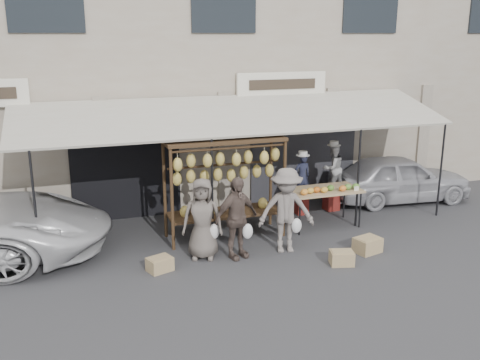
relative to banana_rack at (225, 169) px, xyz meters
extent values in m
plane|color=#2D2D30|center=(0.62, -1.45, -1.57)|extent=(90.00, 90.00, 0.00)
cube|color=#A59C8E|center=(0.62, 5.05, 1.93)|extent=(24.00, 6.00, 7.00)
cube|color=#232328|center=(2.82, 2.01, -0.32)|extent=(3.00, 0.10, 2.50)
cube|color=black|center=(-1.88, 2.01, -0.32)|extent=(2.60, 0.10, 2.50)
cube|color=silver|center=(2.12, 1.95, 1.58)|extent=(2.40, 0.10, 0.60)
cube|color=#B9B5A8|center=(0.62, 0.85, 1.03)|extent=(10.00, 2.34, 0.63)
cylinder|color=black|center=(-3.88, -0.30, -0.42)|extent=(0.05, 0.05, 2.30)
cylinder|color=black|center=(-0.38, -0.30, -0.42)|extent=(0.05, 0.05, 2.30)
cylinder|color=black|center=(3.12, -0.30, -0.42)|extent=(0.05, 0.05, 2.30)
cylinder|color=black|center=(5.42, -0.30, -0.42)|extent=(0.05, 0.05, 2.30)
cylinder|color=#362214|center=(-1.25, -0.35, -0.47)|extent=(0.07, 0.07, 2.20)
cylinder|color=#362214|center=(1.25, -0.35, -0.47)|extent=(0.07, 0.07, 2.20)
cylinder|color=#362214|center=(-1.25, 0.45, -0.47)|extent=(0.07, 0.07, 2.20)
cylinder|color=#362214|center=(1.25, 0.45, -0.47)|extent=(0.07, 0.07, 2.20)
cube|color=#362214|center=(0.00, 0.05, 0.63)|extent=(2.60, 0.90, 0.07)
cylinder|color=#362214|center=(0.00, -0.30, 0.51)|extent=(2.50, 0.05, 0.05)
cylinder|color=#362214|center=(0.00, 0.40, 0.51)|extent=(2.50, 0.05, 0.05)
cylinder|color=#362214|center=(0.00, 0.05, 0.08)|extent=(2.50, 0.05, 0.05)
cube|color=#362214|center=(0.00, 0.05, -1.02)|extent=(2.50, 0.80, 0.05)
ellipsoid|color=#D8C15D|center=(-1.10, -0.30, 0.25)|extent=(0.20, 0.18, 0.30)
ellipsoid|color=#D8C15D|center=(-0.79, -0.15, 0.27)|extent=(0.20, 0.18, 0.30)
ellipsoid|color=#D8C15D|center=(-0.47, -0.30, 0.28)|extent=(0.20, 0.18, 0.30)
ellipsoid|color=#D8C15D|center=(-0.16, -0.15, 0.26)|extent=(0.20, 0.18, 0.30)
ellipsoid|color=#D8C15D|center=(0.16, -0.30, 0.26)|extent=(0.20, 0.18, 0.30)
ellipsoid|color=#D8C15D|center=(0.47, -0.15, 0.26)|extent=(0.20, 0.18, 0.30)
ellipsoid|color=#D8C15D|center=(0.79, -0.30, 0.26)|extent=(0.20, 0.18, 0.30)
ellipsoid|color=#D8C15D|center=(1.10, -0.15, 0.28)|extent=(0.20, 0.18, 0.30)
ellipsoid|color=#D8C15D|center=(-1.05, 0.05, -0.15)|extent=(0.20, 0.18, 0.30)
ellipsoid|color=#D8C15D|center=(-0.75, 0.05, -0.12)|extent=(0.20, 0.18, 0.30)
ellipsoid|color=#D8C15D|center=(-0.45, 0.05, -0.15)|extent=(0.20, 0.18, 0.30)
ellipsoid|color=#D8C15D|center=(-0.15, 0.05, -0.13)|extent=(0.20, 0.18, 0.30)
ellipsoid|color=#D8C15D|center=(0.15, 0.05, -0.17)|extent=(0.20, 0.18, 0.30)
ellipsoid|color=#D8C15D|center=(0.45, 0.05, -0.13)|extent=(0.20, 0.18, 0.30)
ellipsoid|color=#D8C15D|center=(0.75, 0.05, -0.13)|extent=(0.20, 0.18, 0.30)
ellipsoid|color=#D8C15D|center=(1.05, 0.05, -0.13)|extent=(0.20, 0.18, 0.30)
cube|color=tan|center=(2.38, -0.05, -0.69)|extent=(1.70, 0.90, 0.05)
cylinder|color=black|center=(1.61, -0.42, -1.14)|extent=(0.04, 0.04, 0.85)
cylinder|color=black|center=(3.15, -0.42, -1.14)|extent=(0.04, 0.04, 0.85)
cylinder|color=black|center=(1.61, 0.32, -1.14)|extent=(0.04, 0.04, 0.85)
cylinder|color=black|center=(3.15, 0.32, -1.14)|extent=(0.04, 0.04, 0.85)
ellipsoid|color=orange|center=(1.75, -0.33, -0.60)|extent=(0.18, 0.14, 0.14)
ellipsoid|color=gold|center=(1.92, -0.27, -0.60)|extent=(0.18, 0.14, 0.14)
ellipsoid|color=#B25919|center=(2.09, -0.25, -0.60)|extent=(0.18, 0.14, 0.14)
ellipsoid|color=gold|center=(2.25, -0.31, -0.60)|extent=(0.18, 0.14, 0.14)
ellipsoid|color=#477226|center=(2.47, -0.22, -0.60)|extent=(0.18, 0.14, 0.14)
ellipsoid|color=orange|center=(2.71, -0.34, -0.60)|extent=(0.18, 0.14, 0.14)
ellipsoid|color=#598C33|center=(2.88, -0.27, -0.60)|extent=(0.18, 0.14, 0.14)
ellipsoid|color=#598C33|center=(3.09, -0.28, -0.60)|extent=(0.18, 0.14, 0.14)
imported|color=#202339|center=(2.28, 0.91, -0.59)|extent=(0.41, 0.27, 1.13)
imported|color=#9A9A9A|center=(3.15, 0.96, -0.47)|extent=(0.70, 0.61, 1.25)
imported|color=#5E564F|center=(-0.77, -0.94, -0.74)|extent=(0.94, 0.76, 1.66)
imported|color=brown|center=(-0.12, -1.15, -0.73)|extent=(1.06, 0.69, 1.68)
imported|color=slate|center=(0.94, -1.17, -0.68)|extent=(1.27, 0.91, 1.78)
cube|color=maroon|center=(2.28, 0.91, -1.36)|extent=(0.34, 0.34, 0.41)
cube|color=maroon|center=(3.15, 0.96, -1.33)|extent=(0.36, 0.36, 0.47)
cube|color=tan|center=(1.72, -2.14, -1.43)|extent=(0.52, 0.45, 0.27)
cube|color=tan|center=(2.53, -1.77, -1.41)|extent=(0.60, 0.51, 0.31)
cube|color=tan|center=(-1.71, -1.29, -1.43)|extent=(0.54, 0.47, 0.27)
imported|color=#ABABB0|center=(5.22, 1.05, -0.93)|extent=(3.90, 1.88, 1.28)
camera|label=1|loc=(-3.28, -10.69, 2.81)|focal=40.00mm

